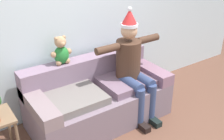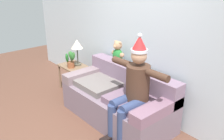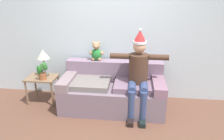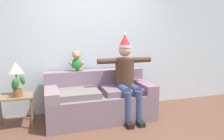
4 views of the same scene
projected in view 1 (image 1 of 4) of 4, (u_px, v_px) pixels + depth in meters
name	position (u px, v px, depth m)	size (l,w,h in m)	color
back_wall	(75.00, 17.00, 3.75)	(7.00, 0.10, 2.70)	silver
couch	(98.00, 98.00, 3.79)	(1.90, 0.91, 0.84)	slate
person_seated	(133.00, 64.00, 3.71)	(1.02, 0.77, 1.55)	#4B3022
teddy_bear	(61.00, 51.00, 3.53)	(0.29, 0.17, 0.38)	#267C33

